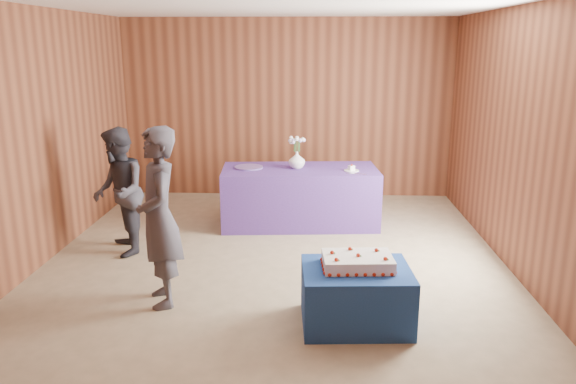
# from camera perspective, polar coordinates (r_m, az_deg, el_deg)

# --- Properties ---
(ground) EXTENTS (6.00, 6.00, 0.00)m
(ground) POSITION_cam_1_polar(r_m,az_deg,el_deg) (6.07, -1.44, -7.58)
(ground) COLOR #9C896B
(ground) RESTS_ON ground
(room_shell) EXTENTS (5.04, 6.04, 2.72)m
(room_shell) POSITION_cam_1_polar(r_m,az_deg,el_deg) (5.64, -1.56, 9.62)
(room_shell) COLOR brown
(room_shell) RESTS_ON ground
(cake_table) EXTENTS (0.94, 0.75, 0.50)m
(cake_table) POSITION_cam_1_polar(r_m,az_deg,el_deg) (4.85, 6.91, -10.46)
(cake_table) COLOR navy
(cake_table) RESTS_ON ground
(serving_table) EXTENTS (2.06, 1.05, 0.75)m
(serving_table) POSITION_cam_1_polar(r_m,az_deg,el_deg) (7.36, 1.20, -0.46)
(serving_table) COLOR #52338E
(serving_table) RESTS_ON ground
(sheet_cake) EXTENTS (0.63, 0.45, 0.14)m
(sheet_cake) POSITION_cam_1_polar(r_m,az_deg,el_deg) (4.76, 7.08, -7.02)
(sheet_cake) COLOR white
(sheet_cake) RESTS_ON cake_table
(vase) EXTENTS (0.26, 0.26, 0.22)m
(vase) POSITION_cam_1_polar(r_m,az_deg,el_deg) (7.26, 0.90, 3.28)
(vase) COLOR white
(vase) RESTS_ON serving_table
(flower_spray) EXTENTS (0.22, 0.22, 0.17)m
(flower_spray) POSITION_cam_1_polar(r_m,az_deg,el_deg) (7.21, 0.91, 5.25)
(flower_spray) COLOR #2B6D31
(flower_spray) RESTS_ON vase
(platter) EXTENTS (0.42, 0.42, 0.02)m
(platter) POSITION_cam_1_polar(r_m,az_deg,el_deg) (7.31, -4.01, 2.52)
(platter) COLOR #644C98
(platter) RESTS_ON serving_table
(plate) EXTENTS (0.23, 0.23, 0.01)m
(plate) POSITION_cam_1_polar(r_m,az_deg,el_deg) (7.17, 6.47, 2.18)
(plate) COLOR white
(plate) RESTS_ON serving_table
(cake_slice) EXTENTS (0.09, 0.09, 0.08)m
(cake_slice) POSITION_cam_1_polar(r_m,az_deg,el_deg) (7.16, 6.47, 2.47)
(cake_slice) COLOR white
(cake_slice) RESTS_ON plate
(knife) EXTENTS (0.26, 0.08, 0.00)m
(knife) POSITION_cam_1_polar(r_m,az_deg,el_deg) (7.01, 6.95, 1.85)
(knife) COLOR silver
(knife) RESTS_ON serving_table
(guest_left) EXTENTS (0.58, 0.70, 1.63)m
(guest_left) POSITION_cam_1_polar(r_m,az_deg,el_deg) (5.12, -12.97, -2.56)
(guest_left) COLOR #3B3944
(guest_left) RESTS_ON ground
(guest_right) EXTENTS (0.77, 0.86, 1.44)m
(guest_right) POSITION_cam_1_polar(r_m,az_deg,el_deg) (6.51, -16.80, -0.01)
(guest_right) COLOR #2F2E37
(guest_right) RESTS_ON ground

